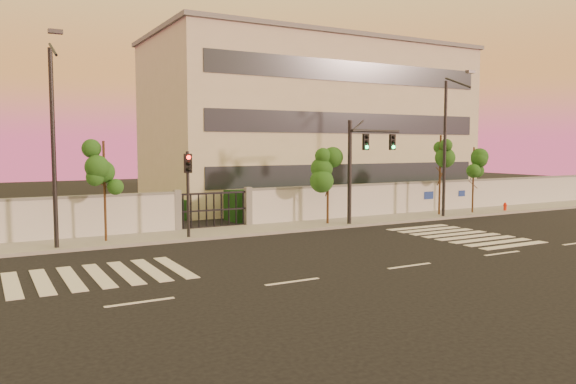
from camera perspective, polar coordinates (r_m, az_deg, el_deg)
ground at (r=21.50m, az=12.23°, el=-7.36°), size 120.00×120.00×0.00m
sidewalk at (r=30.04m, az=-1.11°, el=-3.66°), size 60.00×3.00×0.15m
perimeter_wall at (r=31.29m, az=-2.24°, el=-1.49°), size 60.00×0.36×2.20m
hedge_row at (r=34.22m, az=-2.72°, el=-1.38°), size 41.00×4.25×1.80m
institutional_building at (r=44.19m, az=2.23°, el=6.94°), size 24.40×12.40×12.25m
road_markings at (r=23.52m, az=3.21°, el=-6.19°), size 57.00×7.62×0.02m
street_tree_c at (r=26.57m, az=-18.15°, el=2.29°), size 1.37×1.09×4.68m
street_tree_d at (r=31.08m, az=4.09°, el=2.21°), size 1.64×1.31×4.20m
street_tree_e at (r=36.33m, az=15.22°, el=3.47°), size 1.57×1.25×5.11m
street_tree_f at (r=37.98m, az=18.34°, el=2.60°), size 1.38×1.10×4.35m
traffic_signal_main at (r=31.39m, az=7.40°, el=3.29°), size 3.69×0.54×5.84m
traffic_signal_secondary at (r=26.78m, az=-10.12°, el=0.81°), size 0.33×0.33×4.20m
streetlight_west at (r=25.32m, az=-22.72°, el=5.14°), size 0.53×2.14×8.89m
streetlight_east at (r=35.31m, az=15.85°, el=4.99°), size 0.52×2.10×8.74m
fire_hydrant at (r=40.15m, az=21.19°, el=-1.48°), size 0.27×0.25×0.68m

